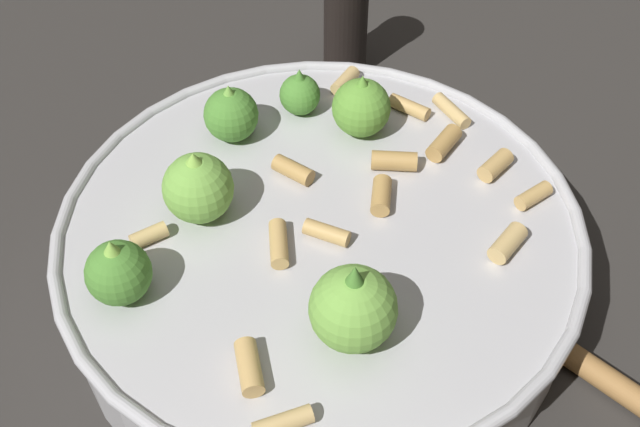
% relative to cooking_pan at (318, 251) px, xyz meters
% --- Properties ---
extents(ground_plane, '(2.40, 2.40, 0.00)m').
position_rel_cooking_pan_xyz_m(ground_plane, '(-0.00, 0.00, -0.04)').
color(ground_plane, '#2D2B28').
extents(cooking_pan, '(0.33, 0.33, 0.12)m').
position_rel_cooking_pan_xyz_m(cooking_pan, '(0.00, 0.00, 0.00)').
color(cooking_pan, '#B7B7BC').
rests_on(cooking_pan, ground).
extents(pepper_shaker, '(0.04, 0.04, 0.10)m').
position_rel_cooking_pan_xyz_m(pepper_shaker, '(0.01, -0.25, 0.01)').
color(pepper_shaker, black).
rests_on(pepper_shaker, ground).
extents(wooden_spoon, '(0.22, 0.17, 0.02)m').
position_rel_cooking_pan_xyz_m(wooden_spoon, '(-0.20, 0.06, -0.03)').
color(wooden_spoon, '#9E703D').
rests_on(wooden_spoon, ground).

